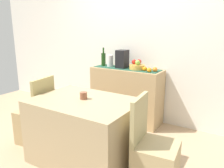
% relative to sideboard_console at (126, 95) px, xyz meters
% --- Properties ---
extents(ground_plane, '(6.40, 6.40, 0.02)m').
position_rel_sideboard_console_xyz_m(ground_plane, '(0.06, -0.92, -0.45)').
color(ground_plane, tan).
rests_on(ground_plane, ground).
extents(room_wall_rear, '(6.40, 0.06, 2.70)m').
position_rel_sideboard_console_xyz_m(room_wall_rear, '(0.06, 0.26, 0.91)').
color(room_wall_rear, silver).
rests_on(room_wall_rear, ground).
extents(sideboard_console, '(1.15, 0.42, 0.88)m').
position_rel_sideboard_console_xyz_m(sideboard_console, '(0.00, 0.00, 0.00)').
color(sideboard_console, tan).
rests_on(sideboard_console, ground).
extents(table_runner, '(1.08, 0.32, 0.01)m').
position_rel_sideboard_console_xyz_m(table_runner, '(0.00, 0.00, 0.44)').
color(table_runner, '#1F4B38').
rests_on(table_runner, sideboard_console).
extents(fruit_bowl, '(0.24, 0.24, 0.07)m').
position_rel_sideboard_console_xyz_m(fruit_bowl, '(0.18, 0.00, 0.48)').
color(fruit_bowl, gold).
rests_on(fruit_bowl, table_runner).
extents(apple_front, '(0.07, 0.07, 0.07)m').
position_rel_sideboard_console_xyz_m(apple_front, '(0.12, 0.02, 0.56)').
color(apple_front, red).
rests_on(apple_front, fruit_bowl).
extents(apple_upper, '(0.08, 0.08, 0.08)m').
position_rel_sideboard_console_xyz_m(apple_upper, '(0.19, 0.04, 0.56)').
color(apple_upper, red).
rests_on(apple_upper, fruit_bowl).
extents(apple_center, '(0.08, 0.08, 0.08)m').
position_rel_sideboard_console_xyz_m(apple_center, '(0.21, -0.04, 0.56)').
color(apple_center, '#85B143').
rests_on(apple_center, fruit_bowl).
extents(wine_bottle, '(0.07, 0.07, 0.31)m').
position_rel_sideboard_console_xyz_m(wine_bottle, '(-0.45, 0.00, 0.56)').
color(wine_bottle, '#1B3E14').
rests_on(wine_bottle, sideboard_console).
extents(coffee_maker, '(0.16, 0.18, 0.29)m').
position_rel_sideboard_console_xyz_m(coffee_maker, '(-0.08, 0.00, 0.59)').
color(coffee_maker, black).
rests_on(coffee_maker, sideboard_console).
extents(ceramic_vase, '(0.10, 0.10, 0.19)m').
position_rel_sideboard_console_xyz_m(ceramic_vase, '(-0.31, 0.00, 0.54)').
color(ceramic_vase, silver).
rests_on(ceramic_vase, sideboard_console).
extents(orange_loose_near_bowl, '(0.07, 0.07, 0.07)m').
position_rel_sideboard_console_xyz_m(orange_loose_near_bowl, '(0.43, -0.10, 0.47)').
color(orange_loose_near_bowl, orange).
rests_on(orange_loose_near_bowl, sideboard_console).
extents(orange_loose_far, '(0.07, 0.07, 0.07)m').
position_rel_sideboard_console_xyz_m(orange_loose_far, '(0.33, -0.05, 0.47)').
color(orange_loose_far, orange).
rests_on(orange_loose_far, sideboard_console).
extents(orange_loose_end, '(0.07, 0.07, 0.07)m').
position_rel_sideboard_console_xyz_m(orange_loose_end, '(0.48, -0.03, 0.48)').
color(orange_loose_end, orange).
rests_on(orange_loose_end, sideboard_console).
extents(dining_table, '(1.16, 0.82, 0.74)m').
position_rel_sideboard_console_xyz_m(dining_table, '(0.16, -1.28, -0.07)').
color(dining_table, tan).
rests_on(dining_table, ground).
extents(coffee_cup, '(0.08, 0.08, 0.08)m').
position_rel_sideboard_console_xyz_m(coffee_cup, '(0.13, -1.25, 0.34)').
color(coffee_cup, brown).
rests_on(coffee_cup, dining_table).
extents(chair_near_window, '(0.45, 0.45, 0.90)m').
position_rel_sideboard_console_xyz_m(chair_near_window, '(-0.69, -1.27, -0.17)').
color(chair_near_window, tan).
rests_on(chair_near_window, ground).
extents(chair_by_corner, '(0.44, 0.44, 0.90)m').
position_rel_sideboard_console_xyz_m(chair_by_corner, '(1.00, -1.28, -0.17)').
color(chair_by_corner, tan).
rests_on(chair_by_corner, ground).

